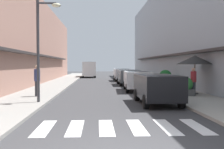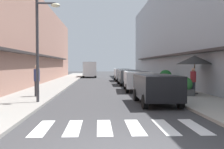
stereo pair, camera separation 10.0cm
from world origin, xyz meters
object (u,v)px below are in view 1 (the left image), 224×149
Objects in this scene: parked_car_mid at (137,79)px; pedestrian_walking_far at (37,80)px; parked_car_distant at (122,73)px; street_lamp at (42,39)px; planter_midblock at (186,87)px; parked_car_near at (157,86)px; cafe_umbrella at (195,60)px; planter_far at (165,78)px; delivery_van at (89,68)px; parked_car_far at (128,75)px; pedestrian_walking_near at (193,81)px.

pedestrian_walking_far is (-6.40, -3.93, 0.16)m from parked_car_mid.
pedestrian_walking_far is (-6.40, -16.20, 0.16)m from parked_car_distant.
street_lamp reaches higher than parked_car_distant.
street_lamp is 4.54× the size of planter_midblock.
parked_car_distant is 16.38m from planter_midblock.
parked_car_near is 5.02m from cafe_umbrella.
parked_car_mid is at bearing -90.00° from parked_car_distant.
pedestrian_walking_far is (-9.34, -7.10, 0.28)m from planter_far.
street_lamp reaches higher than pedestrian_walking_far.
cafe_umbrella reaches higher than delivery_van.
cafe_umbrella is 2.01m from planter_midblock.
parked_car_near is at bearing -131.40° from cafe_umbrella.
pedestrian_walking_far is at bearing 108.09° from street_lamp.
parked_car_near is 1.66× the size of cafe_umbrella.
parked_car_far is (0.00, 5.92, 0.00)m from parked_car_mid.
delivery_van is 3.32× the size of pedestrian_walking_near.
parked_car_mid is 8.77m from street_lamp.
planter_far is at bearing -43.12° from parked_car_far.
planter_midblock is (2.33, -3.94, -0.28)m from parked_car_mid.
street_lamp reaches higher than planter_far.
parked_car_near and parked_car_distant have the same top height.
delivery_van is at bearing 100.86° from parked_car_mid.
street_lamp is (-5.62, -6.34, 2.27)m from parked_car_mid.
parked_car_near is 0.90× the size of parked_car_distant.
pedestrian_walking_near reaches higher than parked_car_mid.
delivery_van is (-4.21, 15.99, 0.48)m from parked_car_far.
parked_car_near is 12.64m from parked_car_far.
planter_far reaches higher than parked_car_far.
pedestrian_walking_near is (-0.12, -7.09, 0.18)m from planter_far.
planter_midblock is (2.33, -16.21, -0.28)m from parked_car_distant.
planter_far reaches higher than planter_midblock.
parked_car_far is at bearing -75.26° from delivery_van.
parked_car_near is 6.71m from parked_car_mid.
planter_midblock is (6.54, -25.85, -0.76)m from delivery_van.
parked_car_far is 4.02m from planter_far.
parked_car_mid is 0.78× the size of delivery_van.
parked_car_mid is 7.51m from pedestrian_walking_far.
planter_midblock is at bearing -59.36° from parked_car_mid.
planter_midblock is at bearing -0.65° from pedestrian_walking_near.
pedestrian_walking_near is (2.82, -16.19, 0.06)m from parked_car_distant.
delivery_van is 2.27× the size of cafe_umbrella.
parked_car_near is 0.73× the size of delivery_van.
street_lamp is 2.07× the size of cafe_umbrella.
planter_midblock is 0.59m from pedestrian_walking_near.
planter_far is at bearing 92.42° from cafe_umbrella.
parked_car_near is 0.92× the size of parked_car_far.
cafe_umbrella reaches higher than parked_car_far.
pedestrian_walking_far is at bearing -3.28° from pedestrian_walking_near.
cafe_umbrella is 1.33× the size of pedestrian_walking_far.
cafe_umbrella is 6.42m from planter_far.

